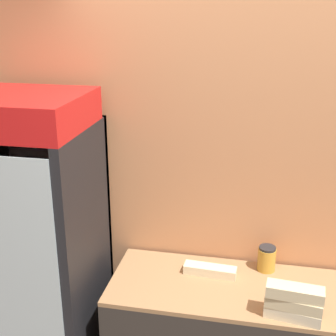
{
  "coord_description": "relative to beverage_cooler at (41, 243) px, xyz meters",
  "views": [
    {
      "loc": [
        -0.16,
        -1.4,
        2.4
      ],
      "look_at": [
        -0.62,
        0.9,
        1.56
      ],
      "focal_mm": 50.0,
      "sensor_mm": 36.0,
      "label": 1
    }
  ],
  "objects": [
    {
      "name": "sandwich_stack_bottom",
      "position": [
        1.43,
        -0.21,
        -0.12
      ],
      "size": [
        0.29,
        0.14,
        0.06
      ],
      "color": "beige",
      "rests_on": "prep_counter"
    },
    {
      "name": "sandwich_flat_left",
      "position": [
        0.99,
        0.1,
        -0.12
      ],
      "size": [
        0.31,
        0.1,
        0.05
      ],
      "color": "beige",
      "rests_on": "prep_counter"
    },
    {
      "name": "wall_back",
      "position": [
        1.37,
        0.34,
        0.29
      ],
      "size": [
        5.2,
        0.09,
        2.7
      ],
      "color": "tan",
      "rests_on": "ground_plane"
    },
    {
      "name": "condiment_jar",
      "position": [
        1.3,
        0.22,
        -0.08
      ],
      "size": [
        0.1,
        0.1,
        0.15
      ],
      "color": "gold",
      "rests_on": "prep_counter"
    },
    {
      "name": "sandwich_stack_middle",
      "position": [
        1.43,
        -0.21,
        -0.06
      ],
      "size": [
        0.29,
        0.13,
        0.06
      ],
      "color": "beige",
      "rests_on": "sandwich_stack_bottom"
    },
    {
      "name": "sandwich_stack_top",
      "position": [
        1.43,
        -0.21,
        0.0
      ],
      "size": [
        0.28,
        0.12,
        0.06
      ],
      "color": "beige",
      "rests_on": "sandwich_stack_middle"
    },
    {
      "name": "beverage_cooler",
      "position": [
        0.0,
        0.0,
        0.0
      ],
      "size": [
        0.66,
        0.68,
        1.95
      ],
      "color": "black",
      "rests_on": "ground_plane"
    }
  ]
}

